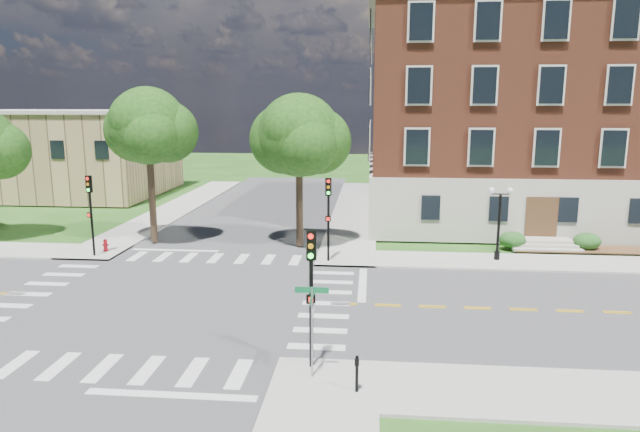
# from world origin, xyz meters

# --- Properties ---
(ground) EXTENTS (160.00, 160.00, 0.00)m
(ground) POSITION_xyz_m (0.00, 0.00, 0.00)
(ground) COLOR #214B15
(ground) RESTS_ON ground
(road_ew) EXTENTS (90.00, 12.00, 0.01)m
(road_ew) POSITION_xyz_m (0.00, 0.00, 0.01)
(road_ew) COLOR #3D3D3F
(road_ew) RESTS_ON ground
(road_ns) EXTENTS (12.00, 90.00, 0.01)m
(road_ns) POSITION_xyz_m (0.00, 0.00, 0.01)
(road_ns) COLOR #3D3D3F
(road_ns) RESTS_ON ground
(sidewalk_ne) EXTENTS (34.00, 34.00, 0.12)m
(sidewalk_ne) POSITION_xyz_m (15.38, 15.38, 0.06)
(sidewalk_ne) COLOR #9E9B93
(sidewalk_ne) RESTS_ON ground
(sidewalk_nw) EXTENTS (34.00, 34.00, 0.12)m
(sidewalk_nw) POSITION_xyz_m (-15.38, 15.38, 0.06)
(sidewalk_nw) COLOR #9E9B93
(sidewalk_nw) RESTS_ON ground
(crosswalk_east) EXTENTS (2.20, 10.20, 0.02)m
(crosswalk_east) POSITION_xyz_m (7.20, 0.00, 0.00)
(crosswalk_east) COLOR silver
(crosswalk_east) RESTS_ON ground
(stop_bar_east) EXTENTS (0.40, 5.50, 0.00)m
(stop_bar_east) POSITION_xyz_m (8.80, 3.00, 0.00)
(stop_bar_east) COLOR silver
(stop_bar_east) RESTS_ON ground
(main_building) EXTENTS (30.60, 22.40, 16.50)m
(main_building) POSITION_xyz_m (24.00, 21.99, 8.34)
(main_building) COLOR #ADAA98
(main_building) RESTS_ON ground
(secondary_building) EXTENTS (20.40, 15.40, 8.30)m
(secondary_building) POSITION_xyz_m (-22.00, 30.00, 4.28)
(secondary_building) COLOR olive
(secondary_building) RESTS_ON ground
(tree_c) EXTENTS (4.90, 4.90, 9.98)m
(tree_c) POSITION_xyz_m (-4.96, 10.45, 7.61)
(tree_c) COLOR black
(tree_c) RESTS_ON ground
(tree_d) EXTENTS (5.14, 5.14, 9.57)m
(tree_d) POSITION_xyz_m (4.66, 10.31, 7.09)
(tree_d) COLOR black
(tree_d) RESTS_ON ground
(traffic_signal_se) EXTENTS (0.37, 0.43, 4.80)m
(traffic_signal_se) POSITION_xyz_m (7.21, -6.65, 3.19)
(traffic_signal_se) COLOR black
(traffic_signal_se) RESTS_ON ground
(traffic_signal_ne) EXTENTS (0.36, 0.41, 4.80)m
(traffic_signal_ne) POSITION_xyz_m (6.76, 6.88, 3.19)
(traffic_signal_ne) COLOR black
(traffic_signal_ne) RESTS_ON ground
(traffic_signal_nw) EXTENTS (0.38, 0.45, 4.80)m
(traffic_signal_nw) POSITION_xyz_m (-7.24, 6.76, 3.19)
(traffic_signal_nw) COLOR black
(traffic_signal_nw) RESTS_ON ground
(twin_lamp_west) EXTENTS (1.36, 0.36, 4.23)m
(twin_lamp_west) POSITION_xyz_m (16.49, 8.04, 2.52)
(twin_lamp_west) COLOR black
(twin_lamp_west) RESTS_ON ground
(street_sign_pole) EXTENTS (1.10, 1.10, 3.10)m
(street_sign_pole) POSITION_xyz_m (7.32, -7.37, 2.31)
(street_sign_pole) COLOR gray
(street_sign_pole) RESTS_ON ground
(push_button_post) EXTENTS (0.14, 0.21, 1.20)m
(push_button_post) POSITION_xyz_m (8.81, -8.27, 0.80)
(push_button_post) COLOR black
(push_button_post) RESTS_ON ground
(fire_hydrant) EXTENTS (0.35, 0.35, 0.75)m
(fire_hydrant) POSITION_xyz_m (-7.06, 7.88, 0.46)
(fire_hydrant) COLOR maroon
(fire_hydrant) RESTS_ON ground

